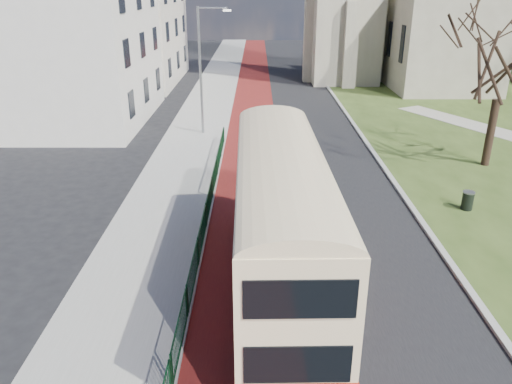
{
  "coord_description": "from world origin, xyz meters",
  "views": [
    {
      "loc": [
        -0.87,
        -14.56,
        9.31
      ],
      "look_at": [
        -0.9,
        3.02,
        2.0
      ],
      "focal_mm": 35.0,
      "sensor_mm": 36.0,
      "label": 1
    }
  ],
  "objects_px": {
    "bus": "(281,218)",
    "winter_tree_near": "(507,43)",
    "streetlamp": "(203,65)",
    "litter_bin": "(468,200)"
  },
  "relations": [
    {
      "from": "bus",
      "to": "winter_tree_near",
      "type": "distance_m",
      "value": 17.76
    },
    {
      "from": "bus",
      "to": "winter_tree_near",
      "type": "height_order",
      "value": "winter_tree_near"
    },
    {
      "from": "bus",
      "to": "litter_bin",
      "type": "relative_size",
      "value": 13.4
    },
    {
      "from": "bus",
      "to": "winter_tree_near",
      "type": "relative_size",
      "value": 1.21
    },
    {
      "from": "bus",
      "to": "winter_tree_near",
      "type": "bearing_deg",
      "value": 45.06
    },
    {
      "from": "streetlamp",
      "to": "winter_tree_near",
      "type": "bearing_deg",
      "value": -21.12
    },
    {
      "from": "bus",
      "to": "winter_tree_near",
      "type": "xyz_separation_m",
      "value": [
        12.0,
        12.51,
        3.87
      ]
    },
    {
      "from": "streetlamp",
      "to": "litter_bin",
      "type": "distance_m",
      "value": 18.23
    },
    {
      "from": "streetlamp",
      "to": "litter_bin",
      "type": "bearing_deg",
      "value": -43.64
    },
    {
      "from": "winter_tree_near",
      "to": "litter_bin",
      "type": "distance_m",
      "value": 9.2
    }
  ]
}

